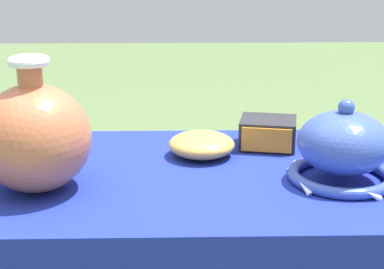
{
  "coord_description": "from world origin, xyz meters",
  "views": [
    {
      "loc": [
        -0.04,
        -1.11,
        1.22
      ],
      "look_at": [
        -0.02,
        -0.04,
        0.88
      ],
      "focal_mm": 55.0,
      "sensor_mm": 36.0,
      "label": 1
    }
  ],
  "objects_px": {
    "vase_tall_bulbous": "(35,137)",
    "pot_squat_slate": "(48,139)",
    "vase_dome_bell": "(343,149)",
    "mosaic_tile_box": "(268,133)",
    "bowl_shallow_ochre": "(202,144)"
  },
  "relations": [
    {
      "from": "vase_tall_bulbous",
      "to": "pot_squat_slate",
      "type": "relative_size",
      "value": 1.88
    },
    {
      "from": "bowl_shallow_ochre",
      "to": "pot_squat_slate",
      "type": "bearing_deg",
      "value": 174.67
    },
    {
      "from": "mosaic_tile_box",
      "to": "pot_squat_slate",
      "type": "height_order",
      "value": "mosaic_tile_box"
    },
    {
      "from": "pot_squat_slate",
      "to": "vase_tall_bulbous",
      "type": "bearing_deg",
      "value": -83.26
    },
    {
      "from": "mosaic_tile_box",
      "to": "pot_squat_slate",
      "type": "bearing_deg",
      "value": -165.39
    },
    {
      "from": "vase_dome_bell",
      "to": "pot_squat_slate",
      "type": "height_order",
      "value": "vase_dome_bell"
    },
    {
      "from": "mosaic_tile_box",
      "to": "pot_squat_slate",
      "type": "distance_m",
      "value": 0.49
    },
    {
      "from": "vase_tall_bulbous",
      "to": "vase_dome_bell",
      "type": "distance_m",
      "value": 0.57
    },
    {
      "from": "vase_tall_bulbous",
      "to": "mosaic_tile_box",
      "type": "relative_size",
      "value": 1.76
    },
    {
      "from": "vase_tall_bulbous",
      "to": "pot_squat_slate",
      "type": "distance_m",
      "value": 0.22
    },
    {
      "from": "mosaic_tile_box",
      "to": "pot_squat_slate",
      "type": "relative_size",
      "value": 1.07
    },
    {
      "from": "vase_tall_bulbous",
      "to": "vase_dome_bell",
      "type": "height_order",
      "value": "vase_tall_bulbous"
    },
    {
      "from": "vase_dome_bell",
      "to": "pot_squat_slate",
      "type": "relative_size",
      "value": 1.63
    },
    {
      "from": "bowl_shallow_ochre",
      "to": "vase_tall_bulbous",
      "type": "bearing_deg",
      "value": -150.21
    },
    {
      "from": "vase_dome_bell",
      "to": "bowl_shallow_ochre",
      "type": "bearing_deg",
      "value": 150.03
    }
  ]
}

